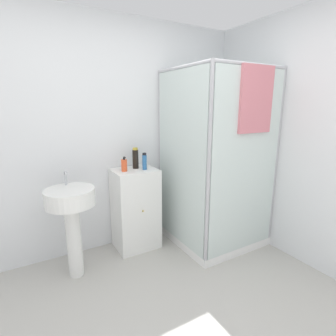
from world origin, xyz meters
The scene contains 7 objects.
wall_back centered at (0.00, 1.70, 1.25)m, with size 6.40×0.06×2.50m, color silver.
shower_enclosure centered at (1.13, 1.10, 0.52)m, with size 0.96×0.99×1.97m.
vanity_cabinet centered at (0.31, 1.47, 0.46)m, with size 0.47×0.40×0.91m.
sink centered at (-0.41, 1.27, 0.65)m, with size 0.44×0.44×1.00m.
soap_dispenser centered at (0.19, 1.46, 0.98)m, with size 0.06×0.06×0.16m.
shampoo_bottle_tall_black centered at (0.34, 1.52, 1.02)m, with size 0.06×0.06×0.23m.
shampoo_bottle_blue centered at (0.41, 1.42, 1.00)m, with size 0.05×0.05×0.18m.
Camera 1 is at (-0.76, -1.09, 1.60)m, focal length 28.00 mm.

